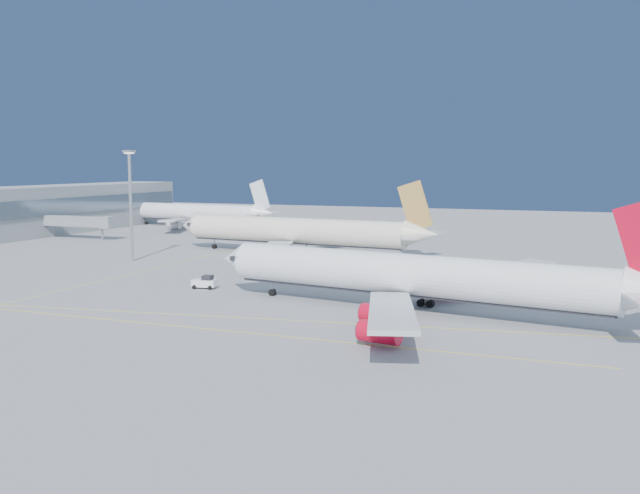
{
  "coord_description": "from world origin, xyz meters",
  "views": [
    {
      "loc": [
        46.88,
        -95.77,
        22.16
      ],
      "look_at": [
        0.27,
        23.85,
        7.0
      ],
      "focal_mm": 40.0,
      "sensor_mm": 36.0,
      "label": 1
    }
  ],
  "objects_px": {
    "airliner_virgin": "(418,277)",
    "airliner_third": "(196,212)",
    "light_mast": "(130,196)",
    "pushback_tug": "(205,282)",
    "airliner_etihad": "(300,231)"
  },
  "relations": [
    {
      "from": "airliner_virgin",
      "to": "airliner_third",
      "type": "bearing_deg",
      "value": 142.76
    },
    {
      "from": "airliner_third",
      "to": "light_mast",
      "type": "distance_m",
      "value": 87.3
    },
    {
      "from": "light_mast",
      "to": "pushback_tug",
      "type": "bearing_deg",
      "value": -36.74
    },
    {
      "from": "airliner_virgin",
      "to": "pushback_tug",
      "type": "distance_m",
      "value": 40.78
    },
    {
      "from": "pushback_tug",
      "to": "airliner_etihad",
      "type": "bearing_deg",
      "value": 85.04
    },
    {
      "from": "airliner_third",
      "to": "pushback_tug",
      "type": "relative_size",
      "value": 13.95
    },
    {
      "from": "airliner_virgin",
      "to": "airliner_third",
      "type": "relative_size",
      "value": 1.15
    },
    {
      "from": "airliner_virgin",
      "to": "airliner_third",
      "type": "xyz_separation_m",
      "value": [
        -105.65,
        112.28,
        -0.31
      ]
    },
    {
      "from": "airliner_virgin",
      "to": "light_mast",
      "type": "distance_m",
      "value": 80.8
    },
    {
      "from": "airliner_etihad",
      "to": "airliner_third",
      "type": "relative_size",
      "value": 1.13
    },
    {
      "from": "airliner_etihad",
      "to": "pushback_tug",
      "type": "relative_size",
      "value": 15.7
    },
    {
      "from": "airliner_third",
      "to": "pushback_tug",
      "type": "distance_m",
      "value": 124.63
    },
    {
      "from": "airliner_virgin",
      "to": "airliner_etihad",
      "type": "xyz_separation_m",
      "value": [
        -43.03,
        56.61,
        0.2
      ]
    },
    {
      "from": "airliner_etihad",
      "to": "light_mast",
      "type": "xyz_separation_m",
      "value": [
        -30.75,
        -25.03,
        9.15
      ]
    },
    {
      "from": "airliner_etihad",
      "to": "light_mast",
      "type": "bearing_deg",
      "value": -135.45
    }
  ]
}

